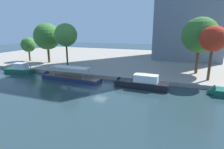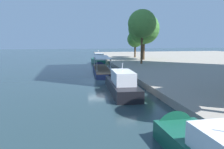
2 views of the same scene
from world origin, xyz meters
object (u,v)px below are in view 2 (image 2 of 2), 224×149
at_px(tree_1, 135,39).
at_px(mooring_bollard_1, 108,58).
at_px(tree_0, 141,23).
at_px(tour_boat_1, 101,71).
at_px(motor_yacht_0, 98,61).
at_px(motor_yacht_2, 121,85).
at_px(mooring_bollard_0, 110,59).
at_px(tree_2, 143,28).

bearing_deg(tree_1, mooring_bollard_1, -60.05).
distance_m(tree_0, tree_1, 17.16).
xyz_separation_m(tour_boat_1, tree_1, (-22.86, 12.80, 5.82)).
bearing_deg(mooring_bollard_1, motor_yacht_0, -51.63).
height_order(motor_yacht_0, motor_yacht_2, motor_yacht_2).
height_order(motor_yacht_0, tour_boat_1, motor_yacht_0).
bearing_deg(mooring_bollard_0, tree_2, 97.20).
xyz_separation_m(tree_0, tree_1, (-16.52, 3.31, -3.26)).
height_order(tour_boat_1, mooring_bollard_1, tour_boat_1).
bearing_deg(motor_yacht_2, tree_0, -20.48).
xyz_separation_m(tour_boat_1, motor_yacht_2, (16.04, 0.24, 0.43)).
height_order(mooring_bollard_0, mooring_bollard_1, mooring_bollard_1).
bearing_deg(mooring_bollard_0, tour_boat_1, -16.10).
distance_m(motor_yacht_0, tree_2, 14.35).
height_order(motor_yacht_2, tree_2, tree_2).
distance_m(tour_boat_1, tree_1, 26.84).
relative_size(tour_boat_1, tree_0, 1.30).
bearing_deg(motor_yacht_2, motor_yacht_0, 0.35).
height_order(mooring_bollard_0, tree_1, tree_1).
bearing_deg(motor_yacht_2, tree_2, -19.96).
xyz_separation_m(motor_yacht_0, tree_1, (-7.38, 11.66, 5.47)).
distance_m(motor_yacht_0, tour_boat_1, 15.53).
relative_size(tree_0, tree_1, 1.55).
relative_size(tour_boat_1, motor_yacht_2, 1.39).
xyz_separation_m(motor_yacht_0, tree_0, (9.14, 8.35, 8.72)).
xyz_separation_m(motor_yacht_0, tree_2, (0.08, 11.76, 8.22)).
height_order(motor_yacht_0, mooring_bollard_0, motor_yacht_0).
bearing_deg(tour_boat_1, motor_yacht_2, -176.10).
height_order(motor_yacht_0, mooring_bollard_1, motor_yacht_0).
xyz_separation_m(tree_0, tree_2, (-9.06, 3.41, -0.50)).
distance_m(mooring_bollard_0, mooring_bollard_1, 3.64).
bearing_deg(tree_0, mooring_bollard_0, -145.97).
bearing_deg(tree_1, tree_0, -11.31).
bearing_deg(tour_boat_1, motor_yacht_0, -1.17).
height_order(tree_0, tree_1, tree_0).
distance_m(motor_yacht_0, tree_1, 14.84).
bearing_deg(mooring_bollard_1, tree_0, 24.44).
bearing_deg(mooring_bollard_1, mooring_bollard_0, -1.59).
distance_m(tour_boat_1, tree_0, 14.58).
height_order(mooring_bollard_1, tree_2, tree_2).
bearing_deg(tree_1, motor_yacht_0, -57.66).
distance_m(motor_yacht_2, mooring_bollard_1, 34.20).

